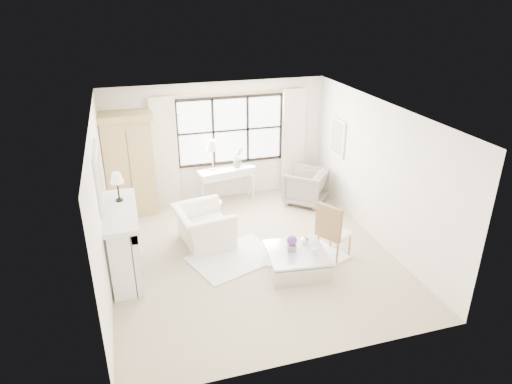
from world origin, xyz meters
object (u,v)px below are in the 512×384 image
Objects in this scene: club_armchair at (204,226)px; console_table at (227,185)px; coffee_table at (296,261)px; armoire at (129,164)px.

console_table is at bearing -34.54° from club_armchair.
console_table is 1.99m from club_armchair.
console_table is 3.22m from coffee_table.
armoire is 2.03× the size of coffee_table.
console_table reaches higher than coffee_table.
coffee_table is at bearing -91.80° from console_table.
armoire is at bearing 26.09° from club_armchair.
armoire reaches higher than coffee_table.
club_armchair is at bearing -56.00° from armoire.
console_table is 1.22× the size of club_armchair.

